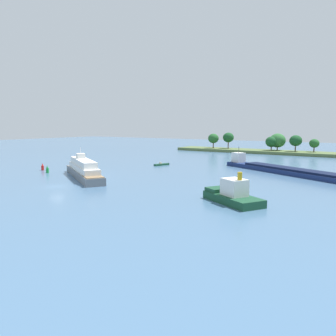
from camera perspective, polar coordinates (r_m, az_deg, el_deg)
The scene contains 8 objects.
ground_plane at distance 69.04m, azimuth -18.41°, elevation -3.04°, with size 400.00×400.00×0.00m, color #476B8E.
treeline_island at distance 147.25m, azimuth 17.21°, elevation 3.41°, with size 80.87×12.57×8.38m.
small_motorboat at distance 99.36m, azimuth -1.09°, elevation 0.61°, with size 2.57×5.33×1.01m.
tugboat at distance 53.07m, azimuth 10.88°, elevation -4.46°, with size 11.10×8.88×5.02m.
cargo_barge at distance 88.34m, azimuth 19.00°, elevation -0.27°, with size 37.77×22.96×5.69m.
white_riverboat at distance 78.69m, azimuth -14.20°, elevation -0.29°, with size 23.64×16.52×6.71m.
channel_buoy_red at distance 94.74m, azimuth -20.59°, elevation 0.12°, with size 0.70×0.70×1.90m.
channel_buoy_green at distance 89.18m, azimuth -19.86°, elevation -0.27°, with size 0.70×0.70×1.90m.
Camera 1 is at (53.97, -41.31, 12.10)m, focal length 35.77 mm.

